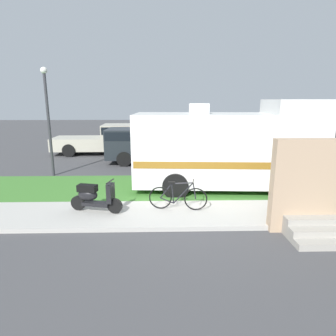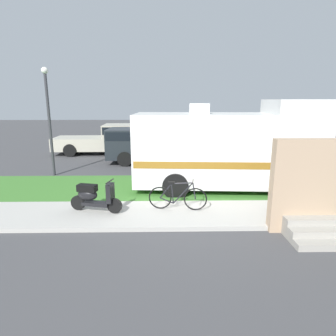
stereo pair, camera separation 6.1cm
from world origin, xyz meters
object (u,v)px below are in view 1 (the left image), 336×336
(motorhome_rv, at_px, (228,148))
(pickup_truck_near, at_px, (145,145))
(bicycle, at_px, (178,197))
(pickup_truck_far, at_px, (109,138))
(bottle_green, at_px, (329,211))
(scooter, at_px, (94,196))
(street_lamp_post, at_px, (48,112))

(motorhome_rv, xyz_separation_m, pickup_truck_near, (-3.32, 4.85, -0.62))
(bicycle, bearing_deg, pickup_truck_far, 110.63)
(motorhome_rv, height_order, bottle_green, motorhome_rv)
(bicycle, height_order, pickup_truck_near, pickup_truck_near)
(scooter, bearing_deg, motorhome_rv, 28.99)
(scooter, bearing_deg, bottle_green, -4.04)
(pickup_truck_far, bearing_deg, scooter, -82.72)
(motorhome_rv, height_order, pickup_truck_near, motorhome_rv)
(pickup_truck_near, bearing_deg, pickup_truck_far, 131.69)
(pickup_truck_far, bearing_deg, street_lamp_post, -106.51)
(motorhome_rv, distance_m, pickup_truck_far, 9.49)
(pickup_truck_far, relative_size, bottle_green, 19.02)
(motorhome_rv, relative_size, pickup_truck_near, 1.26)
(motorhome_rv, height_order, street_lamp_post, street_lamp_post)
(scooter, xyz_separation_m, street_lamp_post, (-2.87, 4.64, 2.21))
(pickup_truck_near, height_order, bottle_green, pickup_truck_near)
(scooter, height_order, pickup_truck_far, pickup_truck_far)
(motorhome_rv, relative_size, bicycle, 3.90)
(bottle_green, bearing_deg, pickup_truck_far, 127.34)
(pickup_truck_near, bearing_deg, bottle_green, -54.30)
(scooter, distance_m, bottle_green, 6.74)
(street_lamp_post, bearing_deg, pickup_truck_far, 73.49)
(pickup_truck_far, xyz_separation_m, bottle_green, (8.00, -10.48, -0.73))
(motorhome_rv, distance_m, pickup_truck_near, 5.91)
(motorhome_rv, bearing_deg, bicycle, -129.97)
(motorhome_rv, bearing_deg, pickup_truck_near, 124.38)
(motorhome_rv, distance_m, scooter, 5.18)
(bicycle, height_order, street_lamp_post, street_lamp_post)
(bicycle, xyz_separation_m, pickup_truck_near, (-1.33, 7.22, 0.47))
(pickup_truck_far, distance_m, bottle_green, 13.20)
(scooter, xyz_separation_m, pickup_truck_near, (1.12, 7.31, 0.39))
(bottle_green, relative_size, street_lamp_post, 0.06)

